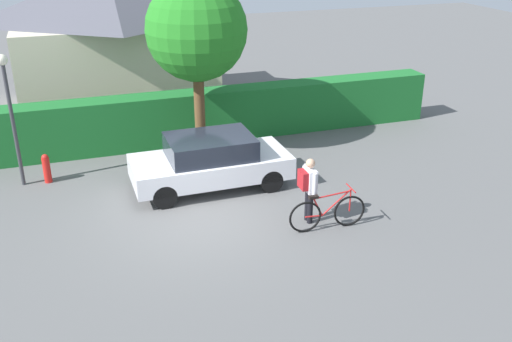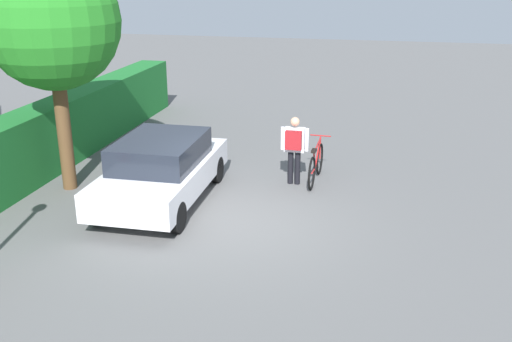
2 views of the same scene
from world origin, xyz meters
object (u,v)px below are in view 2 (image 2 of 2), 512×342
(parked_car_near, at_px, (162,169))
(person_rider, at_px, (294,144))
(bicycle, at_px, (316,165))
(tree_kerbside, at_px, (52,23))

(parked_car_near, distance_m, person_rider, 3.08)
(parked_car_near, relative_size, bicycle, 2.23)
(person_rider, bearing_deg, parked_car_near, 122.68)
(bicycle, bearing_deg, parked_car_near, 122.49)
(parked_car_near, relative_size, tree_kerbside, 0.80)
(bicycle, distance_m, tree_kerbside, 6.55)
(person_rider, distance_m, tree_kerbside, 5.82)
(tree_kerbside, bearing_deg, bicycle, -73.17)
(parked_car_near, distance_m, tree_kerbside, 3.79)
(bicycle, bearing_deg, tree_kerbside, 106.83)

